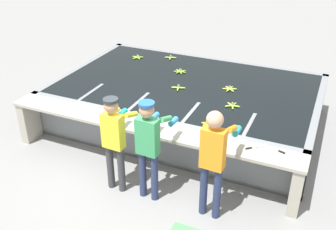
% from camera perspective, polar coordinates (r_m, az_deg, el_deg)
% --- Properties ---
extents(ground_plane, '(80.00, 80.00, 0.00)m').
position_cam_1_polar(ground_plane, '(6.54, -4.11, -8.85)').
color(ground_plane, gray).
rests_on(ground_plane, ground).
extents(wash_tank, '(5.03, 3.23, 0.84)m').
position_cam_1_polar(wash_tank, '(7.92, 2.71, 1.77)').
color(wash_tank, gray).
rests_on(wash_tank, ground).
extents(work_ledge, '(5.03, 0.45, 0.84)m').
position_cam_1_polar(work_ledge, '(6.36, -3.36, -3.35)').
color(work_ledge, '#A8A393').
rests_on(work_ledge, ground).
extents(worker_0, '(0.42, 0.72, 1.56)m').
position_cam_1_polar(worker_0, '(5.83, -7.73, -3.03)').
color(worker_0, '#38383D').
rests_on(worker_0, ground).
extents(worker_1, '(0.42, 0.72, 1.61)m').
position_cam_1_polar(worker_1, '(5.59, -2.80, -3.87)').
color(worker_1, navy).
rests_on(worker_1, ground).
extents(worker_2, '(0.42, 0.72, 1.67)m').
position_cam_1_polar(worker_2, '(5.28, 6.61, -5.78)').
color(worker_2, navy).
rests_on(worker_2, ground).
extents(banana_bunch_floating_0, '(0.27, 0.28, 0.08)m').
position_cam_1_polar(banana_bunch_floating_0, '(9.10, -4.44, 8.35)').
color(banana_bunch_floating_0, '#93BC3D').
rests_on(banana_bunch_floating_0, wash_tank).
extents(banana_bunch_floating_1, '(0.27, 0.27, 0.08)m').
position_cam_1_polar(banana_bunch_floating_1, '(6.33, 6.08, -1.13)').
color(banana_bunch_floating_1, '#7FAD33').
rests_on(banana_bunch_floating_1, wash_tank).
extents(banana_bunch_floating_2, '(0.28, 0.28, 0.08)m').
position_cam_1_polar(banana_bunch_floating_2, '(7.52, 1.50, 3.99)').
color(banana_bunch_floating_2, '#93BC3D').
rests_on(banana_bunch_floating_2, wash_tank).
extents(banana_bunch_floating_3, '(0.27, 0.28, 0.08)m').
position_cam_1_polar(banana_bunch_floating_3, '(6.93, 9.33, 1.37)').
color(banana_bunch_floating_3, '#8CB738').
rests_on(banana_bunch_floating_3, wash_tank).
extents(banana_bunch_floating_4, '(0.28, 0.28, 0.08)m').
position_cam_1_polar(banana_bunch_floating_4, '(8.28, 1.78, 6.34)').
color(banana_bunch_floating_4, '#75A333').
rests_on(banana_bunch_floating_4, wash_tank).
extents(banana_bunch_floating_5, '(0.28, 0.28, 0.08)m').
position_cam_1_polar(banana_bunch_floating_5, '(9.07, 0.36, 8.35)').
color(banana_bunch_floating_5, '#9EC642').
rests_on(banana_bunch_floating_5, wash_tank).
extents(banana_bunch_floating_6, '(0.27, 0.28, 0.08)m').
position_cam_1_polar(banana_bunch_floating_6, '(7.56, 8.95, 3.78)').
color(banana_bunch_floating_6, '#9EC642').
rests_on(banana_bunch_floating_6, wash_tank).
extents(knife_0, '(0.28, 0.26, 0.02)m').
position_cam_1_polar(knife_0, '(5.82, 12.25, -4.62)').
color(knife_0, silver).
rests_on(knife_0, work_ledge).
extents(knife_1, '(0.34, 0.14, 0.02)m').
position_cam_1_polar(knife_1, '(5.79, 16.79, -5.43)').
color(knife_1, silver).
rests_on(knife_1, work_ledge).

